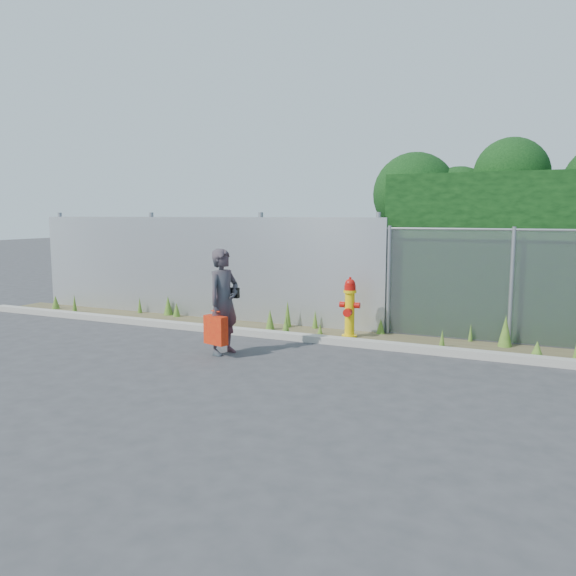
{
  "coord_description": "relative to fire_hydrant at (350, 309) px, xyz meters",
  "views": [
    {
      "loc": [
        3.65,
        -7.3,
        2.26
      ],
      "look_at": [
        -0.3,
        1.4,
        1.0
      ],
      "focal_mm": 35.0,
      "sensor_mm": 36.0,
      "label": 1
    }
  ],
  "objects": [
    {
      "name": "fire_hydrant",
      "position": [
        0.0,
        0.0,
        0.0
      ],
      "size": [
        0.38,
        0.34,
        1.13
      ],
      "rotation": [
        0.0,
        0.0,
        0.05
      ],
      "color": "yellow",
      "rests_on": "ground"
    },
    {
      "name": "black_shoulder_bag",
      "position": [
        -1.43,
        -1.77,
        0.44
      ],
      "size": [
        0.22,
        0.09,
        0.17
      ],
      "rotation": [
        0.0,
        0.0,
        0.05
      ],
      "color": "black"
    },
    {
      "name": "red_tote_bag",
      "position": [
        -1.5,
        -2.19,
        -0.11
      ],
      "size": [
        0.41,
        0.15,
        0.54
      ],
      "rotation": [
        0.0,
        0.0,
        -0.28
      ],
      "color": "red"
    },
    {
      "name": "curb",
      "position": [
        -0.5,
        -0.56,
        -0.49
      ],
      "size": [
        16.0,
        0.22,
        0.12
      ],
      "primitive_type": "cube",
      "color": "#99958A",
      "rests_on": "ground"
    },
    {
      "name": "weed_strip",
      "position": [
        -0.12,
        0.08,
        -0.44
      ],
      "size": [
        16.0,
        1.25,
        0.55
      ],
      "color": "#4C442B",
      "rests_on": "ground"
    },
    {
      "name": "woman",
      "position": [
        -1.49,
        -1.95,
        0.31
      ],
      "size": [
        0.54,
        0.7,
        1.71
      ],
      "primitive_type": "imported",
      "rotation": [
        0.0,
        0.0,
        1.34
      ],
      "color": "#0D4F56",
      "rests_on": "ground"
    },
    {
      "name": "corrugated_fence",
      "position": [
        -3.75,
        0.64,
        0.56
      ],
      "size": [
        8.5,
        0.21,
        2.3
      ],
      "color": "#A8AAAF",
      "rests_on": "ground"
    },
    {
      "name": "ground",
      "position": [
        -0.5,
        -2.36,
        -0.55
      ],
      "size": [
        80.0,
        80.0,
        0.0
      ],
      "primitive_type": "plane",
      "color": "#353537",
      "rests_on": "ground"
    }
  ]
}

